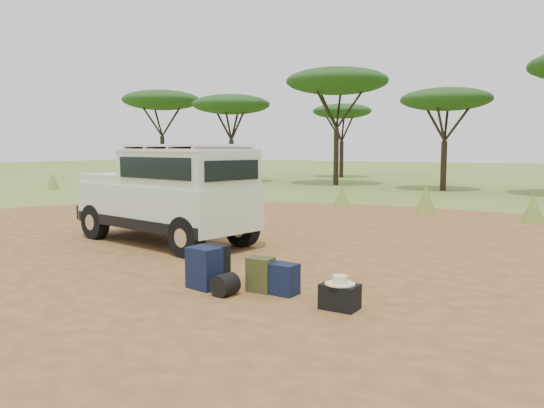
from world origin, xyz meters
The scene contains 13 objects.
ground centered at (0.00, 0.00, 0.00)m, with size 140.00×140.00×0.00m, color olive.
dirt_clearing centered at (0.00, 0.00, 0.00)m, with size 23.00×23.00×0.01m, color olive.
grass_fringe centered at (0.12, 8.67, 0.40)m, with size 36.60×1.60×0.90m.
acacia_treeline centered at (0.75, 19.81, 4.87)m, with size 46.70×13.20×6.26m.
safari_vehicle centered at (-3.00, 0.85, 1.00)m, with size 4.45×2.27×2.07m.
walking_staff centered at (-3.00, 0.65, 0.82)m, with size 0.04×0.04×1.66m, color #5E2816.
backpack_black centered at (-0.12, -1.25, 0.29)m, with size 0.42×0.31×0.58m, color black.
backpack_navy centered at (-0.05, -1.55, 0.30)m, with size 0.46×0.33×0.60m, color #111D35.
backpack_olive centered at (0.72, -1.25, 0.24)m, with size 0.35×0.25×0.49m, color #3C401D.
duffel_navy centered at (1.06, -1.20, 0.22)m, with size 0.38×0.29×0.43m, color #111D35.
hard_case centered at (2.00, -1.39, 0.16)m, with size 0.45×0.32×0.32m, color black.
stuff_sack centered at (0.43, -1.68, 0.15)m, with size 0.30×0.30×0.30m, color black.
safari_hat centered at (2.00, -1.39, 0.36)m, with size 0.38×0.38×0.11m.
Camera 1 is at (4.76, -7.22, 1.99)m, focal length 35.00 mm.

